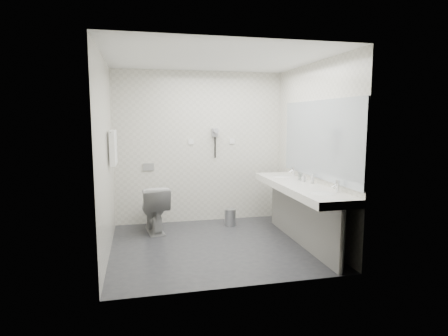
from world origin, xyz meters
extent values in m
plane|color=#2C2D32|center=(0.00, 0.00, 0.00)|extent=(2.80, 2.80, 0.00)
plane|color=white|center=(0.00, 0.00, 2.50)|extent=(2.80, 2.80, 0.00)
plane|color=silver|center=(0.00, 1.30, 1.25)|extent=(2.80, 0.00, 2.80)
plane|color=silver|center=(0.00, -1.30, 1.25)|extent=(2.80, 0.00, 2.80)
plane|color=silver|center=(-1.40, 0.00, 1.25)|extent=(0.00, 2.60, 2.60)
plane|color=silver|center=(1.40, 0.00, 1.25)|extent=(0.00, 2.60, 2.60)
cube|color=white|center=(1.12, -0.20, 0.80)|extent=(0.55, 2.20, 0.10)
cube|color=gray|center=(1.15, -0.20, 0.38)|extent=(0.03, 2.15, 0.75)
cylinder|color=silver|center=(1.18, -1.24, 0.38)|extent=(0.06, 0.06, 0.75)
cylinder|color=silver|center=(1.18, 0.84, 0.38)|extent=(0.06, 0.06, 0.75)
cube|color=#B2BCC6|center=(1.39, -0.20, 1.45)|extent=(0.02, 2.20, 1.05)
ellipsoid|color=white|center=(1.12, -0.85, 0.83)|extent=(0.40, 0.31, 0.05)
ellipsoid|color=white|center=(1.12, 0.45, 0.83)|extent=(0.40, 0.31, 0.05)
cylinder|color=silver|center=(1.32, -0.85, 0.92)|extent=(0.04, 0.04, 0.15)
cylinder|color=silver|center=(1.32, 0.45, 0.92)|extent=(0.04, 0.04, 0.15)
imported|color=silver|center=(1.25, -0.06, 0.90)|extent=(0.06, 0.06, 0.11)
imported|color=silver|center=(1.30, -0.22, 0.92)|extent=(0.06, 0.06, 0.13)
cylinder|color=silver|center=(1.25, 0.08, 0.90)|extent=(0.06, 0.06, 0.10)
cylinder|color=silver|center=(1.27, 0.07, 0.90)|extent=(0.07, 0.07, 0.11)
imported|color=white|center=(-0.79, 0.84, 0.36)|extent=(0.49, 0.76, 0.72)
cube|color=#B2B5BA|center=(-0.85, 1.29, 0.95)|extent=(0.18, 0.02, 0.12)
cylinder|color=#B2B5BA|center=(0.42, 0.89, 0.13)|extent=(0.22, 0.22, 0.26)
cylinder|color=#B2B5BA|center=(0.42, 0.89, 0.27)|extent=(0.18, 0.18, 0.02)
cylinder|color=silver|center=(-1.35, 0.55, 1.55)|extent=(0.02, 0.62, 0.02)
cube|color=white|center=(-1.34, 0.41, 1.33)|extent=(0.07, 0.24, 0.48)
cube|color=white|center=(-1.34, 0.69, 1.33)|extent=(0.07, 0.24, 0.48)
cube|color=#9D9CA2|center=(0.25, 1.27, 1.50)|extent=(0.10, 0.04, 0.14)
cylinder|color=#9D9CA2|center=(0.25, 1.20, 1.53)|extent=(0.08, 0.14, 0.08)
cylinder|color=black|center=(0.25, 1.26, 1.25)|extent=(0.02, 0.02, 0.35)
cube|color=white|center=(-0.15, 1.29, 1.35)|extent=(0.09, 0.02, 0.09)
cube|color=white|center=(0.55, 1.29, 1.35)|extent=(0.09, 0.02, 0.09)
camera|label=1|loc=(-0.99, -4.83, 1.73)|focal=29.88mm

